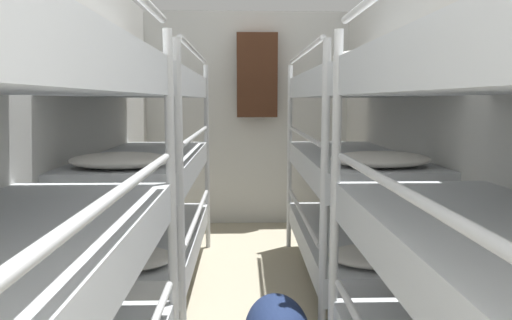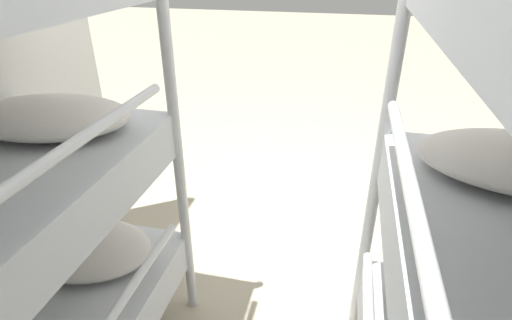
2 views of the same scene
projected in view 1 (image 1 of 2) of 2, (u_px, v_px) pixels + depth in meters
name	position (u px, v px, depth m)	size (l,w,h in m)	color
wall_left	(33.00, 142.00, 2.39)	(0.06, 5.56, 2.38)	silver
wall_right	(466.00, 141.00, 2.46)	(0.06, 5.56, 2.38)	silver
wall_back	(247.00, 120.00, 5.15)	(2.37, 0.06, 2.38)	silver
bunk_stack_left_far	(146.00, 165.00, 3.30)	(0.76, 1.90, 1.77)	silver
bunk_stack_right_far	(352.00, 164.00, 3.34)	(0.76, 1.90, 1.77)	silver
hanging_coat	(257.00, 75.00, 4.94)	(0.44, 0.12, 0.90)	#472819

